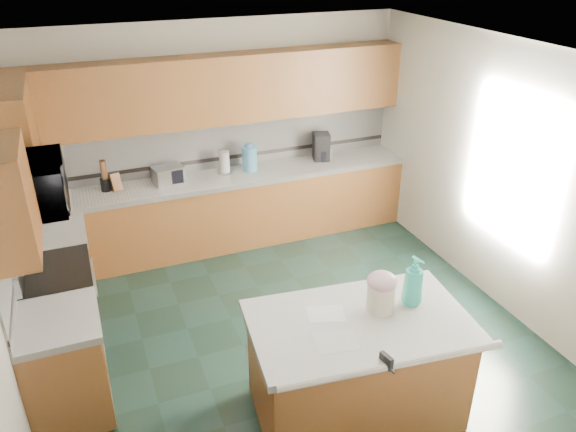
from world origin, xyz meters
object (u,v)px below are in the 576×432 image
soap_bottle_island (413,281)px  coffee_maker (321,147)px  island_top (360,323)px  island_base (356,369)px  toaster_oven (168,175)px  treat_jar (381,297)px  knife_block (115,182)px

soap_bottle_island → coffee_maker: size_ratio=1.22×
island_top → soap_bottle_island: (0.48, 0.04, 0.24)m
island_base → toaster_oven: bearing=111.1°
island_base → treat_jar: (0.21, 0.06, 0.60)m
island_base → coffee_maker: size_ratio=4.58×
knife_block → toaster_oven: size_ratio=0.57×
island_base → soap_bottle_island: size_ratio=3.75×
island_top → knife_block: knife_block is taller
treat_jar → knife_block: (-1.65, 3.10, -0.01)m
soap_bottle_island → toaster_oven: soap_bottle_island is taller
soap_bottle_island → toaster_oven: size_ratio=1.23×
soap_bottle_island → knife_block: (-1.93, 3.12, -0.11)m
island_base → coffee_maker: bearing=76.6°
treat_jar → toaster_oven: (-1.05, 3.10, -0.01)m
toaster_oven → coffee_maker: 1.98m
island_top → soap_bottle_island: bearing=11.4°
toaster_oven → island_base: bearing=-86.4°
toaster_oven → knife_block: bearing=168.7°
island_top → coffee_maker: size_ratio=4.87×
island_base → toaster_oven: 3.33m
treat_jar → soap_bottle_island: bearing=-5.3°
treat_jar → island_top: bearing=-163.5°
island_base → knife_block: bearing=120.8°
toaster_oven → island_top: bearing=-86.4°
treat_jar → toaster_oven: 3.27m
soap_bottle_island → island_top: bearing=172.6°
treat_jar → coffee_maker: (0.93, 3.13, 0.06)m
coffee_maker → knife_block: bearing=-164.1°
island_base → knife_block: (-1.45, 3.16, 0.59)m
treat_jar → soap_bottle_island: 0.29m
treat_jar → knife_block: treat_jar is taller
knife_block → coffee_maker: (2.58, 0.03, 0.07)m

